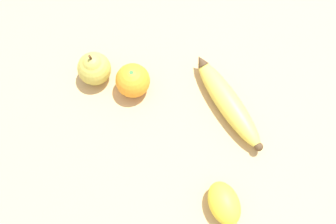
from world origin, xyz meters
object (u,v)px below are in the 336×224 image
object	(u,v)px
orange	(133,81)
banana	(228,102)
lemon	(224,204)
pear	(94,68)

from	to	relation	value
orange	banana	bearing A→B (deg)	25.68
banana	lemon	distance (m)	0.20
orange	pear	xyz separation A→B (m)	(-0.08, -0.03, 0.00)
orange	lemon	bearing A→B (deg)	-16.84
orange	lemon	size ratio (longest dim) A/B	0.71
pear	lemon	bearing A→B (deg)	-9.21
pear	orange	bearing A→B (deg)	18.85
banana	pear	distance (m)	0.27
orange	pear	size ratio (longest dim) A/B	0.81
banana	orange	xyz separation A→B (m)	(-0.17, -0.08, 0.01)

